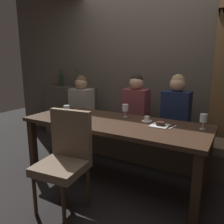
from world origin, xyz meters
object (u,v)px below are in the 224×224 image
wine_bottle_dark_red (61,80)px  wine_bottle_pale_label (77,81)px  diner_bearded (136,103)px  diner_far_end (176,107)px  banquette_bench (137,143)px  dessert_plate (160,125)px  wine_glass_end_right (125,108)px  espresso_cup (147,119)px  wine_glass_center_front (67,109)px  dining_table (114,128)px  fork_on_table (173,127)px  wine_glass_near_left (204,119)px  chair_near_side (65,154)px  diner_redhead (82,100)px

wine_bottle_dark_red → wine_bottle_pale_label: (0.37, 0.03, 0.00)m
diner_bearded → diner_far_end: 0.58m
diner_bearded → wine_bottle_pale_label: wine_bottle_pale_label is taller
banquette_bench → dessert_plate: dessert_plate is taller
diner_bearded → wine_glass_end_right: bearing=-82.8°
wine_bottle_dark_red → espresso_cup: wine_bottle_dark_red is taller
banquette_bench → wine_glass_center_front: (-0.58, -0.87, 0.63)m
diner_far_end → wine_glass_center_front: 1.43m
diner_far_end → wine_bottle_pale_label: 1.98m
dining_table → banquette_bench: 0.82m
banquette_bench → fork_on_table: 1.04m
banquette_bench → fork_on_table: size_ratio=14.71×
diner_bearded → wine_glass_near_left: bearing=-27.1°
wine_glass_end_right → wine_glass_near_left: same height
dining_table → espresso_cup: espresso_cup is taller
dining_table → fork_on_table: bearing=7.9°
chair_near_side → wine_bottle_dark_red: bearing=132.7°
dining_table → diner_far_end: bearing=53.0°
wine_bottle_dark_red → espresso_cup: size_ratio=2.72×
wine_bottle_dark_red → fork_on_table: size_ratio=1.92×
espresso_cup → wine_glass_center_front: bearing=-158.6°
dining_table → wine_bottle_pale_label: size_ratio=6.75×
dining_table → chair_near_side: bearing=-100.5°
banquette_bench → diner_redhead: bearing=-178.9°
chair_near_side → wine_bottle_pale_label: wine_bottle_pale_label is taller
diner_far_end → diner_bearded: bearing=-178.8°
wine_glass_near_left → chair_near_side: bearing=-140.2°
chair_near_side → diner_bearded: bearing=86.1°
diner_redhead → fork_on_table: bearing=-19.3°
dining_table → wine_glass_near_left: (0.96, 0.20, 0.20)m
diner_bearded → wine_glass_end_right: size_ratio=4.95×
banquette_bench → espresso_cup: espresso_cup is taller
banquette_bench → diner_redhead: (-1.00, -0.02, 0.58)m
dessert_plate → diner_far_end: bearing=89.5°
diner_redhead → wine_glass_near_left: bearing=-13.9°
diner_bearded → wine_glass_center_front: size_ratio=4.95×
banquette_bench → diner_bearded: bearing=168.3°
diner_bearded → diner_far_end: size_ratio=0.99×
wine_bottle_dark_red → fork_on_table: 2.63m
banquette_bench → dining_table: bearing=-90.0°
banquette_bench → chair_near_side: bearing=-95.4°
wine_bottle_pale_label → fork_on_table: bearing=-25.2°
wine_glass_end_right → espresso_cup: size_ratio=1.37×
wine_glass_end_right → dessert_plate: bearing=-19.0°
chair_near_side → diner_bearded: diner_bearded is taller
chair_near_side → dessert_plate: 1.06m
wine_bottle_dark_red → banquette_bench: bearing=-10.9°
diner_redhead → dessert_plate: 1.65m
diner_bearded → wine_glass_near_left: diner_bearded is taller
diner_bearded → dessert_plate: diner_bearded is taller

